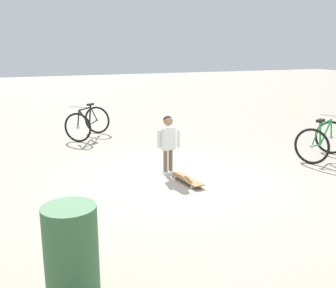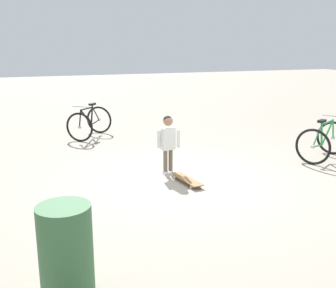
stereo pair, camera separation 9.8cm
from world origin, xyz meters
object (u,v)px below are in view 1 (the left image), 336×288
object	(u,v)px
child_person	(168,138)
bicycle_mid	(88,123)
skateboard	(187,179)
bicycle_near	(322,140)
trash_bin	(71,252)

from	to	relation	value
child_person	bicycle_mid	size ratio (longest dim) A/B	0.83
skateboard	bicycle_mid	xyz separation A→B (m)	(-0.92, 4.01, 0.32)
child_person	bicycle_mid	distance (m)	3.53
bicycle_near	bicycle_mid	size ratio (longest dim) A/B	1.00
skateboard	bicycle_near	world-z (taller)	bicycle_near
bicycle_mid	bicycle_near	bearing A→B (deg)	-41.93
skateboard	trash_bin	bearing A→B (deg)	-132.62
trash_bin	skateboard	bearing A→B (deg)	47.38
child_person	bicycle_near	xyz separation A→B (m)	(3.27, -0.24, -0.28)
bicycle_near	bicycle_mid	world-z (taller)	same
child_person	trash_bin	bearing A→B (deg)	-125.18
bicycle_near	trash_bin	distance (m)	6.11
bicycle_near	child_person	bearing A→B (deg)	175.85
child_person	trash_bin	distance (m)	3.73
bicycle_mid	trash_bin	xyz separation A→B (m)	(-1.34, -6.47, 0.06)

